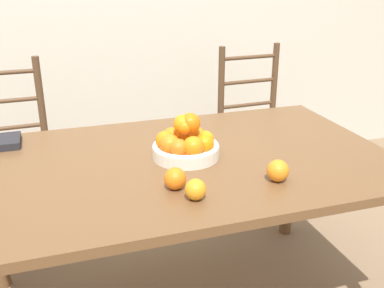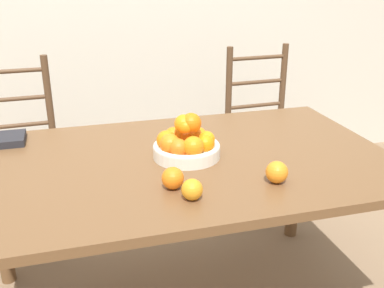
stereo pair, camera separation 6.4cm
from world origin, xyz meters
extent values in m
cube|color=brown|center=(0.00, 0.00, 0.74)|extent=(1.72, 1.03, 0.03)
cylinder|color=brown|center=(0.78, 0.43, 0.36)|extent=(0.07, 0.07, 0.72)
cylinder|color=silver|center=(0.04, 0.01, 0.78)|extent=(0.27, 0.27, 0.05)
torus|color=silver|center=(0.04, 0.01, 0.80)|extent=(0.27, 0.27, 0.02)
sphere|color=orange|center=(0.12, 0.00, 0.83)|extent=(0.07, 0.07, 0.07)
sphere|color=orange|center=(0.10, 0.06, 0.82)|extent=(0.07, 0.07, 0.07)
sphere|color=orange|center=(0.05, 0.09, 0.82)|extent=(0.07, 0.07, 0.07)
sphere|color=orange|center=(0.00, 0.09, 0.82)|extent=(0.07, 0.07, 0.07)
sphere|color=orange|center=(-0.04, 0.04, 0.82)|extent=(0.08, 0.08, 0.08)
sphere|color=orange|center=(-0.04, -0.02, 0.83)|extent=(0.08, 0.08, 0.08)
sphere|color=orange|center=(-0.01, -0.05, 0.82)|extent=(0.07, 0.07, 0.07)
sphere|color=orange|center=(0.04, -0.07, 0.83)|extent=(0.08, 0.08, 0.08)
sphere|color=orange|center=(0.10, -0.04, 0.82)|extent=(0.07, 0.07, 0.07)
sphere|color=orange|center=(0.06, 0.01, 0.90)|extent=(0.08, 0.08, 0.08)
sphere|color=orange|center=(0.03, 0.02, 0.89)|extent=(0.07, 0.07, 0.07)
sphere|color=orange|center=(0.03, 0.01, 0.89)|extent=(0.06, 0.06, 0.06)
sphere|color=orange|center=(-0.08, -0.24, 0.79)|extent=(0.08, 0.08, 0.08)
sphere|color=orange|center=(-0.04, -0.34, 0.79)|extent=(0.07, 0.07, 0.07)
sphere|color=orange|center=(0.28, -0.30, 0.79)|extent=(0.08, 0.08, 0.08)
cylinder|color=#513823|center=(-0.50, 0.64, 0.23)|extent=(0.04, 0.04, 0.46)
cylinder|color=#513823|center=(-0.51, 1.00, 0.51)|extent=(0.04, 0.04, 1.02)
cube|color=#513823|center=(-0.69, 0.81, 0.48)|extent=(0.44, 0.42, 0.04)
cylinder|color=#513823|center=(-0.70, 0.99, 0.63)|extent=(0.38, 0.04, 0.02)
cylinder|color=#513823|center=(-0.70, 0.99, 0.78)|extent=(0.38, 0.04, 0.02)
cylinder|color=#513823|center=(-0.70, 0.99, 0.94)|extent=(0.38, 0.04, 0.02)
cylinder|color=#513823|center=(0.59, 0.62, 0.23)|extent=(0.04, 0.04, 0.46)
cylinder|color=#513823|center=(0.97, 0.64, 0.23)|extent=(0.04, 0.04, 0.46)
cylinder|color=#513823|center=(0.57, 0.98, 0.51)|extent=(0.04, 0.04, 1.02)
cylinder|color=#513823|center=(0.95, 1.00, 0.51)|extent=(0.04, 0.04, 1.02)
cube|color=#513823|center=(0.77, 0.81, 0.48)|extent=(0.44, 0.42, 0.04)
cylinder|color=#513823|center=(0.76, 0.99, 0.63)|extent=(0.38, 0.04, 0.02)
cylinder|color=#513823|center=(0.76, 0.99, 0.78)|extent=(0.38, 0.04, 0.02)
cylinder|color=#513823|center=(0.76, 0.99, 0.94)|extent=(0.38, 0.04, 0.02)
cube|color=#232328|center=(-0.70, 0.37, 0.77)|extent=(0.20, 0.16, 0.03)
camera|label=1|loc=(-0.45, -1.58, 1.47)|focal=42.00mm
camera|label=2|loc=(-0.39, -1.60, 1.47)|focal=42.00mm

